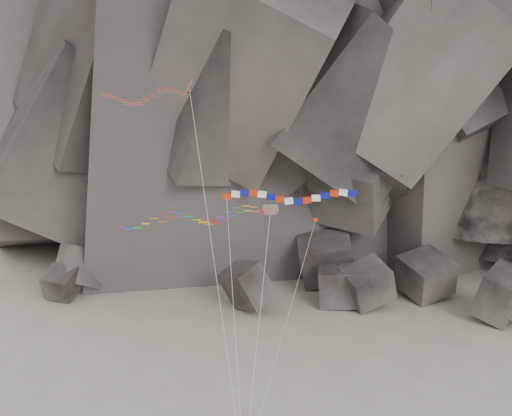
# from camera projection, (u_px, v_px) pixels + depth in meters

# --- Properties ---
(headland) EXTENTS (110.00, 70.00, 84.00)m
(headland) POSITION_uv_depth(u_px,v_px,m) (321.00, 20.00, 120.23)
(headland) COLOR #574E47
(headland) RESTS_ON ground
(boulder_field) EXTENTS (78.94, 19.93, 9.52)m
(boulder_field) POSITION_uv_depth(u_px,v_px,m) (348.00, 285.00, 93.48)
(boulder_field) COLOR #47423F
(boulder_field) RESTS_ON ground
(delta_kite) EXTENTS (16.55, 13.53, 31.86)m
(delta_kite) POSITION_uv_depth(u_px,v_px,m) (140.00, 96.00, 60.48)
(delta_kite) COLOR red
(delta_kite) RESTS_ON ground
(banner_kite) EXTENTS (12.78, 14.76, 21.33)m
(banner_kite) POSITION_uv_depth(u_px,v_px,m) (289.00, 197.00, 61.16)
(banner_kite) COLOR red
(banner_kite) RESTS_ON ground
(parafoil_kite) EXTENTS (15.41, 11.18, 20.46)m
(parafoil_kite) POSITION_uv_depth(u_px,v_px,m) (190.00, 217.00, 59.38)
(parafoil_kite) COLOR #E1B00C
(parafoil_kite) RESTS_ON ground
(pennant_kite) EXTENTS (5.06, 12.47, 18.86)m
(pennant_kite) POSITION_uv_depth(u_px,v_px,m) (297.00, 283.00, 58.34)
(pennant_kite) COLOR red
(pennant_kite) RESTS_ON ground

